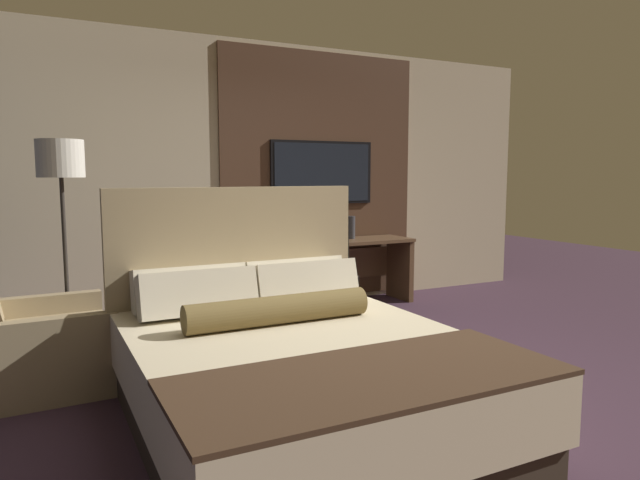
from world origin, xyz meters
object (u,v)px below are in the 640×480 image
armchair_by_window (41,349)px  vase_tall (351,227)px  tv (322,173)px  vase_short (341,228)px  bed (293,368)px  book (327,240)px  floor_lamp (61,177)px  desk_chair (329,266)px  desk (331,261)px

armchair_by_window → vase_tall: bearing=-69.2°
tv → vase_tall: (0.27, -0.16, -0.60)m
vase_short → tv: bearing=109.7°
bed → book: (1.52, 2.49, 0.39)m
floor_lamp → tv: bearing=19.2°
desk_chair → book: size_ratio=3.70×
desk → tv: (0.00, 0.21, 0.96)m
desk_chair → vase_tall: bearing=62.5°
bed → tv: bearing=59.9°
desk_chair → book: 0.53m
desk_chair → vase_tall: size_ratio=3.60×
armchair_by_window → tv: bearing=-64.7°
desk_chair → vase_tall: vase_tall is taller
tv → armchair_by_window: tv is taller
desk → floor_lamp: 2.91m
desk_chair → vase_short: vase_short is taller
desk_chair → floor_lamp: (-2.37, -0.20, 0.87)m
vase_short → book: bearing=-173.9°
tv → floor_lamp: (-2.67, -0.93, -0.04)m
floor_lamp → vase_tall: bearing=14.6°
tv → desk_chair: bearing=-112.3°
bed → desk: 3.03m
armchair_by_window → vase_tall: size_ratio=3.54×
tv → vase_tall: bearing=-31.3°
desk_chair → book: desk_chair is taller
desk → bed: bearing=-122.0°
desk_chair → armchair_by_window: bearing=-146.2°
desk → book: 0.27m
vase_short → book: 0.22m
vase_tall → vase_short: 0.20m
book → tv: bearing=72.5°
tv → armchair_by_window: size_ratio=1.39×
desk → desk_chair: bearing=-120.0°
vase_short → desk: bearing=150.3°
desk → desk_chair: (-0.30, -0.51, 0.05)m
armchair_by_window → book: (2.78, 1.18, 0.47)m
desk_chair → vase_short: size_ratio=3.34×
desk_chair → vase_tall: 0.85m
bed → vase_tall: bed is taller
tv → desk_chair: size_ratio=1.36×
tv → desk_chair: (-0.30, -0.72, -0.91)m
desk → vase_short: bearing=-29.7°
tv → armchair_by_window: bearing=-153.0°
bed → desk: bed is taller
floor_lamp → desk_chair: bearing=4.9°
vase_tall → vase_short: bearing=-150.3°
desk → floor_lamp: floor_lamp is taller
desk_chair → desk: bearing=77.8°
vase_tall → book: bearing=-161.6°
desk_chair → book: (0.21, 0.44, 0.20)m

